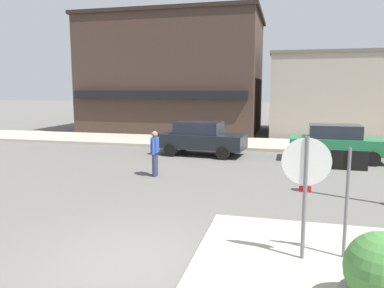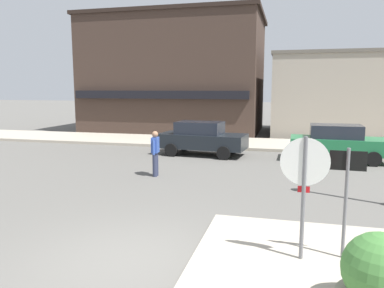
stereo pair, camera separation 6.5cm
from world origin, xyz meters
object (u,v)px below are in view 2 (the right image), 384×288
at_px(one_way_sign, 346,192).
at_px(parked_car_second, 338,142).
at_px(stop_sign, 304,182).
at_px(planter, 380,282).
at_px(pedestrian_crossing_near, 155,152).
at_px(parked_car_nearest, 202,138).

relative_size(one_way_sign, parked_car_second, 0.52).
relative_size(stop_sign, planter, 1.88).
bearing_deg(pedestrian_crossing_near, parked_car_nearest, 81.84).
relative_size(planter, parked_car_second, 0.30).
bearing_deg(planter, pedestrian_crossing_near, 128.58).
bearing_deg(pedestrian_crossing_near, parked_car_second, 34.69).
xyz_separation_m(one_way_sign, pedestrian_crossing_near, (-5.50, 5.61, -0.46)).
distance_m(one_way_sign, planter, 1.78).
distance_m(stop_sign, one_way_sign, 0.77).
height_order(stop_sign, pedestrian_crossing_near, stop_sign).
bearing_deg(parked_car_second, pedestrian_crossing_near, -145.31).
distance_m(stop_sign, parked_car_nearest, 11.21).
relative_size(stop_sign, one_way_sign, 1.10).
distance_m(planter, parked_car_nearest, 12.82).
relative_size(planter, pedestrian_crossing_near, 0.76).
distance_m(stop_sign, parked_car_second, 10.60).
distance_m(one_way_sign, parked_car_nearest, 11.29).
relative_size(parked_car_nearest, pedestrian_crossing_near, 2.58).
height_order(planter, parked_car_second, parked_car_second).
xyz_separation_m(stop_sign, parked_car_nearest, (-4.14, 10.40, -0.71)).
bearing_deg(parked_car_second, one_way_sign, -96.27).
height_order(one_way_sign, planter, one_way_sign).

